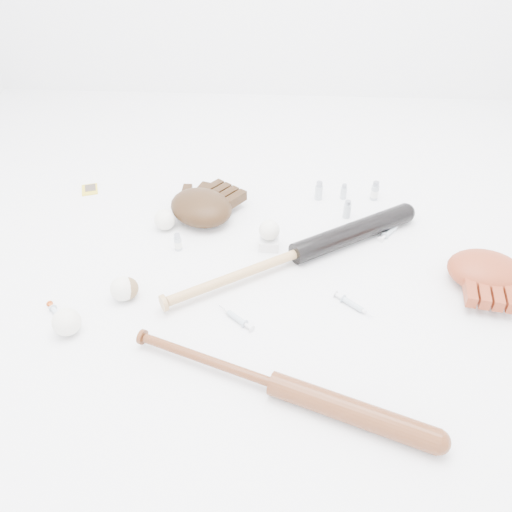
# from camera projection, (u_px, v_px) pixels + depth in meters

# --- Properties ---
(bat_dark) EXTENTS (0.85, 0.60, 0.07)m
(bat_dark) POSITION_uv_depth(u_px,v_px,m) (297.00, 253.00, 1.58)
(bat_dark) COLOR black
(bat_dark) RESTS_ON ground
(bat_wood) EXTENTS (0.78, 0.33, 0.06)m
(bat_wood) POSITION_uv_depth(u_px,v_px,m) (274.00, 384.00, 1.20)
(bat_wood) COLOR brown
(bat_wood) RESTS_ON ground
(glove_dark) EXTENTS (0.39, 0.39, 0.10)m
(glove_dark) POSITION_uv_depth(u_px,v_px,m) (201.00, 207.00, 1.77)
(glove_dark) COLOR #301D0D
(glove_dark) RESTS_ON ground
(glove_tan) EXTENTS (0.31, 0.31, 0.10)m
(glove_tan) POSITION_uv_depth(u_px,v_px,m) (486.00, 271.00, 1.50)
(glove_tan) COLOR maroon
(glove_tan) RESTS_ON ground
(trading_card) EXTENTS (0.08, 0.10, 0.00)m
(trading_card) POSITION_uv_depth(u_px,v_px,m) (90.00, 190.00, 1.95)
(trading_card) COLOR gold
(trading_card) RESTS_ON ground
(pedestal) EXTENTS (0.07, 0.07, 0.04)m
(pedestal) POSITION_uv_depth(u_px,v_px,m) (269.00, 243.00, 1.66)
(pedestal) COLOR white
(pedestal) RESTS_ON ground
(baseball_on_pedestal) EXTENTS (0.07, 0.07, 0.07)m
(baseball_on_pedestal) POSITION_uv_depth(u_px,v_px,m) (269.00, 230.00, 1.62)
(baseball_on_pedestal) COLOR white
(baseball_on_pedestal) RESTS_ON pedestal
(baseball_left) EXTENTS (0.07, 0.07, 0.07)m
(baseball_left) POSITION_uv_depth(u_px,v_px,m) (123.00, 289.00, 1.45)
(baseball_left) COLOR white
(baseball_left) RESTS_ON ground
(baseball_upper) EXTENTS (0.07, 0.07, 0.07)m
(baseball_upper) POSITION_uv_depth(u_px,v_px,m) (165.00, 220.00, 1.73)
(baseball_upper) COLOR white
(baseball_upper) RESTS_ON ground
(baseball_mid) EXTENTS (0.08, 0.08, 0.08)m
(baseball_mid) POSITION_uv_depth(u_px,v_px,m) (67.00, 322.00, 1.35)
(baseball_mid) COLOR white
(baseball_mid) RESTS_ON ground
(baseball_aged) EXTENTS (0.07, 0.07, 0.07)m
(baseball_aged) POSITION_uv_depth(u_px,v_px,m) (127.00, 288.00, 1.46)
(baseball_aged) COLOR brown
(baseball_aged) RESTS_ON ground
(syringe_0) EXTENTS (0.11, 0.11, 0.02)m
(syringe_0) POSITION_uv_depth(u_px,v_px,m) (57.00, 314.00, 1.41)
(syringe_0) COLOR #ADBCC6
(syringe_0) RESTS_ON ground
(syringe_1) EXTENTS (0.13, 0.11, 0.02)m
(syringe_1) POSITION_uv_depth(u_px,v_px,m) (237.00, 318.00, 1.40)
(syringe_1) COLOR #ADBCC6
(syringe_1) RESTS_ON ground
(syringe_2) EXTENTS (0.11, 0.13, 0.02)m
(syringe_2) POSITION_uv_depth(u_px,v_px,m) (390.00, 232.00, 1.72)
(syringe_2) COLOR #ADBCC6
(syringe_2) RESTS_ON ground
(syringe_3) EXTENTS (0.13, 0.12, 0.02)m
(syringe_3) POSITION_uv_depth(u_px,v_px,m) (353.00, 304.00, 1.44)
(syringe_3) COLOR #ADBCC6
(syringe_3) RESTS_ON ground
(vial_0) EXTENTS (0.03, 0.03, 0.08)m
(vial_0) POSITION_uv_depth(u_px,v_px,m) (375.00, 191.00, 1.88)
(vial_0) COLOR #B1BAC2
(vial_0) RESTS_ON ground
(vial_1) EXTENTS (0.03, 0.03, 0.07)m
(vial_1) POSITION_uv_depth(u_px,v_px,m) (319.00, 190.00, 1.88)
(vial_1) COLOR #B1BAC2
(vial_1) RESTS_ON ground
(vial_2) EXTENTS (0.03, 0.03, 0.07)m
(vial_2) POSITION_uv_depth(u_px,v_px,m) (347.00, 209.00, 1.79)
(vial_2) COLOR #B1BAC2
(vial_2) RESTS_ON ground
(vial_3) EXTENTS (0.04, 0.04, 0.09)m
(vial_3) POSITION_uv_depth(u_px,v_px,m) (485.00, 276.00, 1.49)
(vial_3) COLOR #B1BAC2
(vial_3) RESTS_ON ground
(vial_4) EXTENTS (0.02, 0.02, 0.06)m
(vial_4) POSITION_uv_depth(u_px,v_px,m) (178.00, 242.00, 1.64)
(vial_4) COLOR #B1BAC2
(vial_4) RESTS_ON ground
(vial_5) EXTENTS (0.02, 0.02, 0.06)m
(vial_5) POSITION_uv_depth(u_px,v_px,m) (344.00, 191.00, 1.89)
(vial_5) COLOR #B1BAC2
(vial_5) RESTS_ON ground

